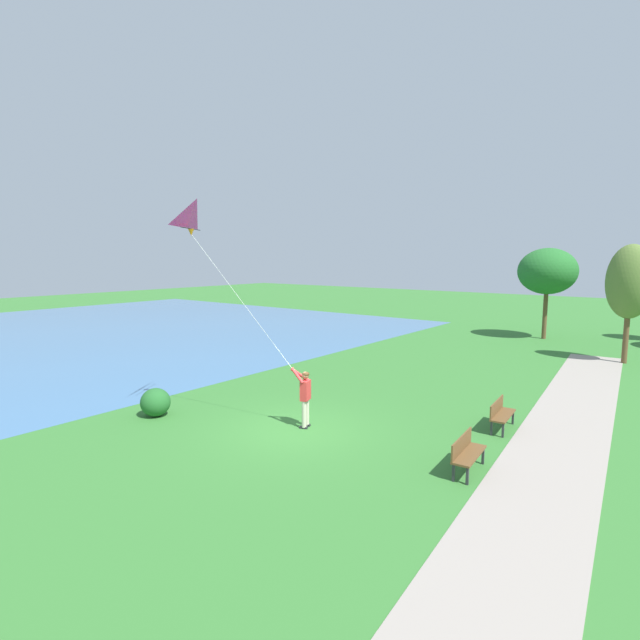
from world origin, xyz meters
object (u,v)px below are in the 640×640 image
Objects in this scene: lakeside_shrub at (155,402)px; park_bench_near_walkway at (466,451)px; tree_treeline_right at (547,271)px; flying_kite at (197,217)px; tree_behind_path at (630,282)px; person_kite_flyer at (305,394)px; park_bench_far_walkway at (501,413)px.

park_bench_near_walkway is at bearing 12.71° from lakeside_shrub.
tree_treeline_right is 5.93× the size of lakeside_shrub.
flying_kite reaches higher than tree_behind_path.
lakeside_shrub is (-6.11, -24.05, -3.80)m from tree_treeline_right.
flying_kite is at bearing -162.00° from person_kite_flyer.
person_kite_flyer is 0.35× the size of flying_kite.
person_kite_flyer is 5.91m from park_bench_far_walkway.
park_bench_far_walkway is 19.05m from tree_treeline_right.
park_bench_near_walkway is at bearing -85.05° from park_bench_far_walkway.
lakeside_shrub is (-4.52, -2.17, -0.59)m from person_kite_flyer.
person_kite_flyer is 1.19× the size of park_bench_near_walkway.
tree_behind_path is (9.96, 17.70, -2.44)m from flying_kite.
flying_kite reaches higher than person_kite_flyer.
park_bench_near_walkway is (8.48, 1.10, -5.88)m from flying_kite.
park_bench_near_walkway is at bearing -95.11° from tree_behind_path.
tree_treeline_right is 25.11m from lakeside_shrub.
tree_behind_path is at bearing 68.48° from person_kite_flyer.
person_kite_flyer is at bearing -94.17° from tree_treeline_right.
tree_behind_path is at bearing 82.24° from park_bench_far_walkway.
lakeside_shrub reaches higher than park_bench_near_walkway.
park_bench_far_walkway is 0.27× the size of tree_treeline_right.
tree_treeline_right is at bearing 77.69° from flying_kite.
tree_behind_path is at bearing 60.63° from flying_kite.
person_kite_flyer is at bearing 18.00° from flying_kite.
tree_behind_path is at bearing 59.48° from lakeside_shrub.
tree_treeline_right is (-3.46, 21.90, 3.75)m from park_bench_near_walkway.
person_kite_flyer reaches higher than park_bench_near_walkway.
park_bench_far_walkway is at bearing 36.19° from person_kite_flyer.
park_bench_near_walkway and park_bench_far_walkway have the same top height.
tree_behind_path reaches higher than lakeside_shrub.
park_bench_far_walkway is at bearing -80.27° from tree_treeline_right.
park_bench_near_walkway is (5.05, -0.01, -0.54)m from person_kite_flyer.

